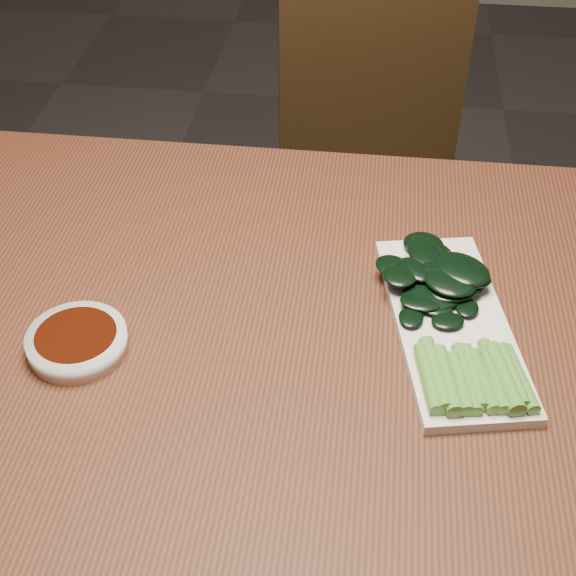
{
  "coord_description": "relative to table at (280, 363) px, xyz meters",
  "views": [
    {
      "loc": [
        0.1,
        -0.7,
        1.42
      ],
      "look_at": [
        0.0,
        0.05,
        0.76
      ],
      "focal_mm": 50.0,
      "sensor_mm": 36.0,
      "label": 1
    }
  ],
  "objects": [
    {
      "name": "table",
      "position": [
        0.0,
        0.0,
        0.0
      ],
      "size": [
        1.4,
        0.8,
        0.75
      ],
      "color": "#4D2616",
      "rests_on": "ground"
    },
    {
      "name": "sauce_bowl",
      "position": [
        -0.23,
        -0.07,
        0.08
      ],
      "size": [
        0.12,
        0.12,
        0.03
      ],
      "color": "silver",
      "rests_on": "table"
    },
    {
      "name": "serving_plate",
      "position": [
        0.21,
        0.01,
        0.08
      ],
      "size": [
        0.19,
        0.34,
        0.01
      ],
      "rotation": [
        0.0,
        0.0,
        0.2
      ],
      "color": "silver",
      "rests_on": "table"
    },
    {
      "name": "chair_far",
      "position": [
        0.1,
        0.68,
        -0.19
      ],
      "size": [
        0.43,
        0.43,
        0.89
      ],
      "rotation": [
        0.0,
        0.0,
        0.16
      ],
      "color": "black",
      "rests_on": "ground"
    },
    {
      "name": "gai_lan",
      "position": [
        0.2,
        0.02,
        0.1
      ],
      "size": [
        0.19,
        0.32,
        0.03
      ],
      "color": "#539533",
      "rests_on": "serving_plate"
    }
  ]
}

